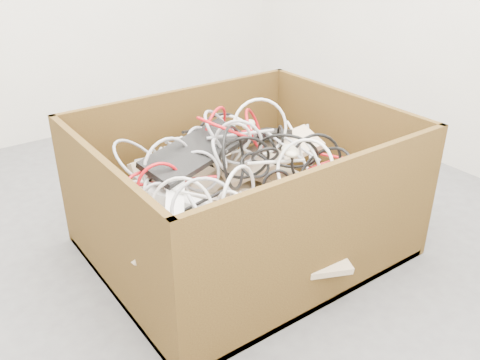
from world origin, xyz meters
TOP-DOWN VIEW (x-y plane):
  - ground at (0.00, 0.00)m, footprint 3.00×3.00m
  - cardboard_box at (0.11, -0.16)m, footprint 1.13×0.94m
  - keyboard_pile at (0.12, -0.13)m, footprint 1.00×0.95m
  - mice_scatter at (0.13, -0.18)m, footprint 0.77×0.80m
  - power_strip_left at (-0.22, -0.24)m, footprint 0.22×0.32m
  - power_strip_right at (-0.18, -0.26)m, footprint 0.24×0.26m
  - vga_plug at (0.43, -0.14)m, footprint 0.06×0.06m
  - cable_tangle at (0.01, -0.18)m, footprint 1.01×0.81m

SIDE VIEW (x-z plane):
  - ground at x=0.00m, z-range 0.00..0.00m
  - cardboard_box at x=0.11m, z-range -0.14..0.43m
  - keyboard_pile at x=0.12m, z-range 0.09..0.47m
  - vga_plug at x=0.43m, z-range 0.32..0.35m
  - power_strip_right at x=-0.18m, z-range 0.29..0.39m
  - mice_scatter at x=0.13m, z-range 0.27..0.46m
  - power_strip_left at x=-0.22m, z-range 0.31..0.45m
  - cable_tangle at x=0.01m, z-range 0.17..0.63m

